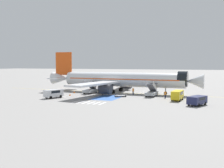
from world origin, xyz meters
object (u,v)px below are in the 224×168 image
object	(u,v)px
service_van_2	(53,93)
traffic_cone_0	(70,94)
boarding_stairs_forward	(152,92)
boarding_stairs_aft	(90,90)
airliner	(120,80)
fuel_tanker	(127,81)
ground_crew_0	(165,94)
service_van_0	(197,100)
baggage_cart	(120,96)
ground_crew_1	(133,91)
traffic_cone_1	(74,92)
ground_crew_2	(103,91)
service_van_1	(177,95)

from	to	relation	value
service_van_2	traffic_cone_0	bearing A→B (deg)	99.27
boarding_stairs_forward	service_van_2	size ratio (longest dim) A/B	1.13
boarding_stairs_aft	boarding_stairs_forward	bearing A→B (deg)	0.00
traffic_cone_0	service_van_2	bearing A→B (deg)	-102.16
airliner	fuel_tanker	xyz separation A→B (m)	(-4.66, 20.72, -1.73)
service_van_2	airliner	bearing A→B (deg)	77.82
airliner	ground_crew_0	size ratio (longest dim) A/B	26.27
boarding_stairs_aft	service_van_0	distance (m)	29.45
traffic_cone_0	boarding_stairs_forward	bearing A→B (deg)	16.91
fuel_tanker	service_van_0	size ratio (longest dim) A/B	2.08
baggage_cart	boarding_stairs_forward	bearing A→B (deg)	-96.67
traffic_cone_0	boarding_stairs_aft	bearing A→B (deg)	67.31
airliner	service_van_0	size ratio (longest dim) A/B	8.92
service_van_2	ground_crew_1	bearing A→B (deg)	59.38
traffic_cone_1	ground_crew_1	bearing A→B (deg)	4.53
service_van_2	ground_crew_2	xyz separation A→B (m)	(8.17, 9.24, -0.13)
airliner	traffic_cone_0	world-z (taller)	airliner
ground_crew_2	ground_crew_0	bearing A→B (deg)	-89.39
airliner	ground_crew_1	distance (m)	6.64
boarding_stairs_forward	traffic_cone_0	bearing A→B (deg)	-161.71
airliner	service_van_0	distance (m)	25.71
ground_crew_0	traffic_cone_0	size ratio (longest dim) A/B	3.13
service_van_2	traffic_cone_1	size ratio (longest dim) A/B	7.18
service_van_0	ground_crew_1	world-z (taller)	ground_crew_1
traffic_cone_1	service_van_2	bearing A→B (deg)	-86.67
boarding_stairs_aft	fuel_tanker	distance (m)	25.09
airliner	traffic_cone_1	world-z (taller)	airliner
boarding_stairs_forward	traffic_cone_0	size ratio (longest dim) A/B	10.13
service_van_1	service_van_2	size ratio (longest dim) A/B	1.11
ground_crew_0	ground_crew_1	xyz separation A→B (m)	(-8.48, 3.11, 0.14)
ground_crew_1	baggage_cart	bearing A→B (deg)	48.34
airliner	ground_crew_1	size ratio (longest dim) A/B	23.15
ground_crew_2	traffic_cone_0	distance (m)	8.06
ground_crew_2	traffic_cone_1	size ratio (longest dim) A/B	2.73
ground_crew_1	traffic_cone_1	size ratio (longest dim) A/B	2.84
ground_crew_1	traffic_cone_1	world-z (taller)	ground_crew_1
service_van_1	fuel_tanker	bearing A→B (deg)	-51.10
boarding_stairs_forward	ground_crew_1	world-z (taller)	boarding_stairs_forward
boarding_stairs_forward	traffic_cone_1	xyz separation A→B (m)	(-20.78, -0.45, -0.64)
boarding_stairs_aft	traffic_cone_0	world-z (taller)	boarding_stairs_aft
baggage_cart	ground_crew_2	distance (m)	5.65
service_van_2	boarding_stairs_forward	bearing A→B (deg)	50.33
ground_crew_0	ground_crew_1	bearing A→B (deg)	-172.56
ground_crew_2	traffic_cone_1	bearing A→B (deg)	82.81
boarding_stairs_forward	traffic_cone_1	size ratio (longest dim) A/B	8.11
ground_crew_2	traffic_cone_1	world-z (taller)	ground_crew_2
fuel_tanker	ground_crew_1	bearing A→B (deg)	-75.14
service_van_1	traffic_cone_1	xyz separation A→B (m)	(-27.41, 4.42, -0.91)
airliner	boarding_stairs_aft	xyz separation A→B (m)	(-6.76, -4.27, -2.55)
baggage_cart	boarding_stairs_aft	bearing A→B (deg)	32.62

